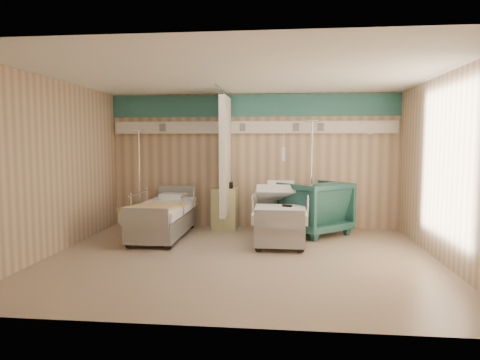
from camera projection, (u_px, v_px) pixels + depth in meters
name	position (u px, v px, depth m)	size (l,w,h in m)	color
ground	(240.00, 258.00, 6.63)	(6.00, 5.00, 0.00)	gray
room_walls	(240.00, 138.00, 6.72)	(6.04, 5.04, 2.82)	tan
bed_right	(280.00, 223.00, 7.83)	(1.00, 2.16, 0.63)	white
bed_left	(163.00, 221.00, 8.05)	(1.00, 2.16, 0.63)	white
bedside_cabinet	(225.00, 209.00, 8.83)	(0.50, 0.48, 0.85)	#CCC67F
visitor_armchair	(314.00, 207.00, 8.34)	(1.12, 1.15, 1.05)	#1E4B44
waffle_blanket	(314.00, 179.00, 8.31)	(0.57, 0.50, 0.06)	silver
iv_stand_right	(311.00, 209.00, 8.62)	(0.40, 0.40, 2.23)	silver
iv_stand_left	(140.00, 209.00, 8.85)	(0.37, 0.37, 2.06)	silver
call_remote	(287.00, 206.00, 7.70)	(0.17, 0.08, 0.04)	black
tan_blanket	(154.00, 207.00, 7.57)	(0.84, 1.05, 0.04)	#D7B76E
toiletry_bag	(227.00, 185.00, 8.73)	(0.24, 0.16, 0.13)	black
white_cup	(223.00, 184.00, 8.93)	(0.09, 0.09, 0.14)	white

